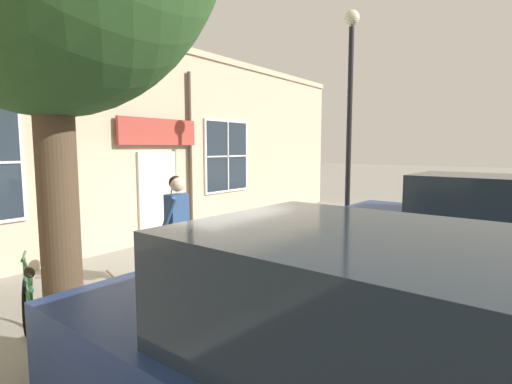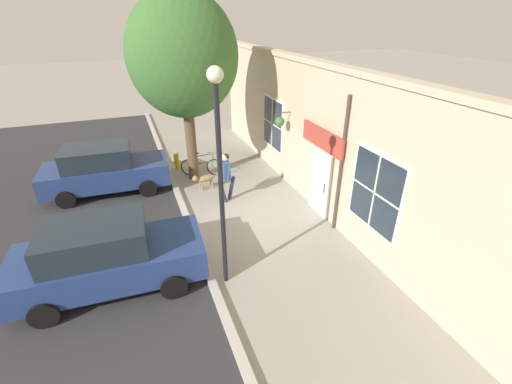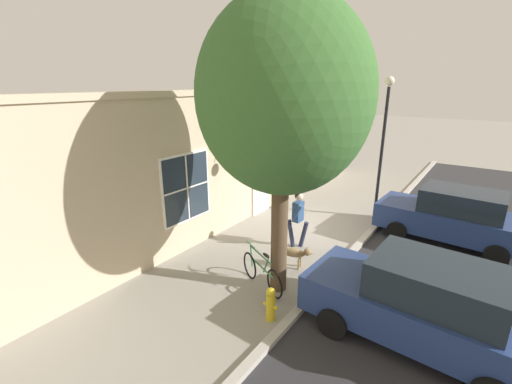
% 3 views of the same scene
% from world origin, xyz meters
% --- Properties ---
extents(ground_plane, '(90.00, 90.00, 0.00)m').
position_xyz_m(ground_plane, '(0.00, 0.00, 0.00)').
color(ground_plane, gray).
extents(storefront_facade, '(0.95, 18.00, 4.65)m').
position_xyz_m(storefront_facade, '(-2.34, 0.01, 2.33)').
color(storefront_facade, '#C6B293').
rests_on(storefront_facade, ground_plane).
extents(pedestrian_walking, '(0.67, 0.56, 1.76)m').
position_xyz_m(pedestrian_walking, '(0.42, -1.20, 1.07)').
color(pedestrian_walking, '#282D47').
rests_on(pedestrian_walking, ground_plane).
extents(dog_on_leash, '(1.11, 0.41, 0.66)m').
position_xyz_m(dog_on_leash, '(0.96, -2.33, 0.43)').
color(dog_on_leash, '#997A51').
rests_on(dog_on_leash, ground_plane).
extents(leaning_bicycle, '(1.62, 0.72, 1.00)m').
position_xyz_m(leaning_bicycle, '(0.74, -3.62, 0.38)').
color(leaning_bicycle, black).
rests_on(leaning_bicycle, ground_plane).
extents(parked_car_nearest_curb, '(4.38, 2.10, 1.75)m').
position_xyz_m(parked_car_nearest_curb, '(4.33, -3.47, 0.88)').
color(parked_car_nearest_curb, navy).
rests_on(parked_car_nearest_curb, ground_plane).
extents(parked_car_mid_block, '(4.38, 2.10, 1.75)m').
position_xyz_m(parked_car_mid_block, '(4.25, 1.85, 0.88)').
color(parked_car_mid_block, navy).
rests_on(parked_car_mid_block, ground_plane).
extents(street_lamp, '(0.32, 0.32, 5.05)m').
position_xyz_m(street_lamp, '(1.64, 2.70, 3.28)').
color(street_lamp, black).
rests_on(street_lamp, ground_plane).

